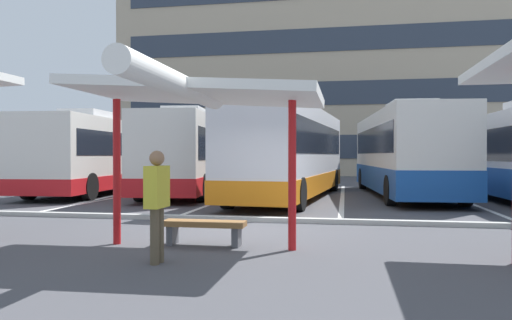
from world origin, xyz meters
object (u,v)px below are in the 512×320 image
at_px(coach_bus_1, 192,155).
at_px(bench_2, 204,227).
at_px(coach_bus_2, 291,153).
at_px(coach_bus_3, 403,155).
at_px(waiting_shelter_1, 197,95).
at_px(coach_bus_0, 101,155).
at_px(waiting_passenger_0, 157,198).

distance_m(coach_bus_1, bench_2, 12.12).
bearing_deg(coach_bus_2, bench_2, -92.97).
distance_m(coach_bus_1, coach_bus_3, 8.73).
xyz_separation_m(coach_bus_3, waiting_shelter_1, (-4.84, -12.26, 1.03)).
xyz_separation_m(coach_bus_0, waiting_passenger_0, (7.78, -12.94, -0.63)).
bearing_deg(bench_2, waiting_shelter_1, -90.00).
distance_m(coach_bus_1, waiting_shelter_1, 12.50).
relative_size(coach_bus_0, waiting_shelter_1, 2.31).
height_order(coach_bus_2, bench_2, coach_bus_2).
relative_size(coach_bus_3, waiting_passenger_0, 6.56).
relative_size(waiting_shelter_1, waiting_passenger_0, 2.71).
bearing_deg(waiting_shelter_1, coach_bus_2, 87.15).
bearing_deg(waiting_shelter_1, bench_2, 90.00).
xyz_separation_m(coach_bus_2, waiting_shelter_1, (-0.52, -10.39, 0.97)).
bearing_deg(waiting_passenger_0, waiting_shelter_1, 76.19).
bearing_deg(bench_2, waiting_passenger_0, -100.19).
height_order(coach_bus_0, bench_2, coach_bus_0).
xyz_separation_m(coach_bus_0, bench_2, (8.06, -11.37, -1.30)).
height_order(coach_bus_1, coach_bus_2, coach_bus_2).
bearing_deg(coach_bus_3, coach_bus_1, -177.19).
height_order(coach_bus_0, coach_bus_1, coach_bus_1).
bearing_deg(coach_bus_0, bench_2, -54.66).
height_order(coach_bus_3, waiting_passenger_0, coach_bus_3).
xyz_separation_m(waiting_shelter_1, waiting_passenger_0, (-0.28, -1.15, -1.70)).
bearing_deg(coach_bus_0, waiting_passenger_0, -58.98).
bearing_deg(bench_2, coach_bus_3, 67.75).
bearing_deg(coach_bus_3, coach_bus_0, -177.92).
height_order(coach_bus_2, coach_bus_3, coach_bus_2).
bearing_deg(bench_2, coach_bus_1, 108.77).
distance_m(coach_bus_0, coach_bus_1, 4.18).
bearing_deg(bench_2, coach_bus_0, 125.34).
height_order(coach_bus_1, waiting_shelter_1, coach_bus_1).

